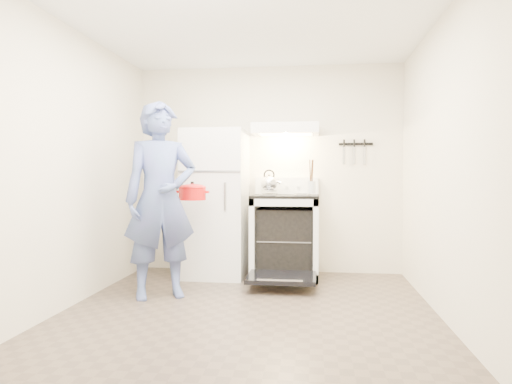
# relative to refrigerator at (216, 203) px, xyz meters

# --- Properties ---
(floor) EXTENTS (3.60, 3.60, 0.00)m
(floor) POSITION_rel_refrigerator_xyz_m (0.58, -1.45, -0.85)
(floor) COLOR brown
(floor) RESTS_ON ground
(back_wall) EXTENTS (3.20, 0.02, 2.50)m
(back_wall) POSITION_rel_refrigerator_xyz_m (0.58, 0.35, 0.40)
(back_wall) COLOR beige
(back_wall) RESTS_ON ground
(refrigerator) EXTENTS (0.70, 0.70, 1.70)m
(refrigerator) POSITION_rel_refrigerator_xyz_m (0.00, 0.00, 0.00)
(refrigerator) COLOR white
(refrigerator) RESTS_ON floor
(stove_body) EXTENTS (0.76, 0.65, 0.92)m
(stove_body) POSITION_rel_refrigerator_xyz_m (0.81, 0.02, -0.39)
(stove_body) COLOR white
(stove_body) RESTS_ON floor
(cooktop) EXTENTS (0.76, 0.65, 0.03)m
(cooktop) POSITION_rel_refrigerator_xyz_m (0.81, 0.02, 0.09)
(cooktop) COLOR black
(cooktop) RESTS_ON stove_body
(backsplash) EXTENTS (0.76, 0.07, 0.20)m
(backsplash) POSITION_rel_refrigerator_xyz_m (0.81, 0.31, 0.20)
(backsplash) COLOR white
(backsplash) RESTS_ON cooktop
(oven_door) EXTENTS (0.70, 0.54, 0.04)m
(oven_door) POSITION_rel_refrigerator_xyz_m (0.81, -0.57, -0.72)
(oven_door) COLOR black
(oven_door) RESTS_ON floor
(oven_rack) EXTENTS (0.60, 0.52, 0.01)m
(oven_rack) POSITION_rel_refrigerator_xyz_m (0.81, 0.02, -0.41)
(oven_rack) COLOR gray
(oven_rack) RESTS_ON stove_body
(range_hood) EXTENTS (0.76, 0.50, 0.12)m
(range_hood) POSITION_rel_refrigerator_xyz_m (0.81, 0.10, 0.86)
(range_hood) COLOR white
(range_hood) RESTS_ON back_wall
(knife_strip) EXTENTS (0.40, 0.02, 0.03)m
(knife_strip) POSITION_rel_refrigerator_xyz_m (1.63, 0.33, 0.70)
(knife_strip) COLOR black
(knife_strip) RESTS_ON back_wall
(pizza_stone) EXTENTS (0.29, 0.29, 0.02)m
(pizza_stone) POSITION_rel_refrigerator_xyz_m (0.90, 0.09, -0.40)
(pizza_stone) COLOR #947451
(pizza_stone) RESTS_ON oven_rack
(tea_kettle) EXTENTS (0.24, 0.20, 0.29)m
(tea_kettle) POSITION_rel_refrigerator_xyz_m (0.61, 0.10, 0.25)
(tea_kettle) COLOR #BBBBC1
(tea_kettle) RESTS_ON cooktop
(utensil_jar) EXTENTS (0.11, 0.11, 0.13)m
(utensil_jar) POSITION_rel_refrigerator_xyz_m (1.11, -0.15, 0.20)
(utensil_jar) COLOR silver
(utensil_jar) RESTS_ON cooktop
(person) EXTENTS (0.82, 0.73, 1.88)m
(person) POSITION_rel_refrigerator_xyz_m (-0.32, -1.00, 0.09)
(person) COLOR #3D5980
(person) RESTS_ON floor
(dutch_oven) EXTENTS (0.35, 0.28, 0.23)m
(dutch_oven) POSITION_rel_refrigerator_xyz_m (-0.10, -0.68, 0.14)
(dutch_oven) COLOR red
(dutch_oven) RESTS_ON person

